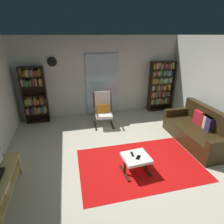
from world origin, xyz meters
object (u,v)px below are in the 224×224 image
at_px(cell_phone, 138,157).
at_px(tv_remote, 132,154).
at_px(bookshelf_near_sofa, 161,85).
at_px(wall_clock, 52,62).
at_px(leather_sofa, 199,131).
at_px(ottoman, 136,159).
at_px(lounge_armchair, 103,108).
at_px(bookshelf_near_tv, 34,94).

bearing_deg(cell_phone, tv_remote, 161.57).
distance_m(bookshelf_near_sofa, cell_phone, 3.71).
bearing_deg(bookshelf_near_sofa, wall_clock, 177.97).
distance_m(leather_sofa, cell_phone, 2.10).
bearing_deg(ottoman, lounge_armchair, 95.63).
xyz_separation_m(lounge_armchair, cell_phone, (0.25, -2.34, -0.16)).
height_order(bookshelf_near_tv, leather_sofa, bookshelf_near_tv).
bearing_deg(lounge_armchair, cell_phone, -83.87).
xyz_separation_m(bookshelf_near_tv, wall_clock, (0.62, 0.16, 0.92)).
height_order(leather_sofa, ottoman, leather_sofa).
bearing_deg(lounge_armchair, leather_sofa, -35.58).
bearing_deg(tv_remote, bookshelf_near_tv, 132.21).
bearing_deg(lounge_armchair, bookshelf_near_sofa, 18.18).
bearing_deg(bookshelf_near_sofa, lounge_armchair, -161.82).
bearing_deg(bookshelf_near_tv, cell_phone, -53.49).
bearing_deg(wall_clock, tv_remote, -63.27).
relative_size(cell_phone, wall_clock, 0.48).
bearing_deg(bookshelf_near_sofa, ottoman, -123.73).
bearing_deg(bookshelf_near_tv, wall_clock, 14.43).
xyz_separation_m(tv_remote, wall_clock, (-1.55, 3.08, 1.47)).
distance_m(tv_remote, wall_clock, 3.75).
bearing_deg(wall_clock, bookshelf_near_tv, -165.57).
xyz_separation_m(leather_sofa, wall_clock, (-3.59, 2.45, 1.53)).
bearing_deg(cell_phone, bookshelf_near_tv, 164.07).
relative_size(lounge_armchair, tv_remote, 7.10).
relative_size(bookshelf_near_sofa, cell_phone, 12.59).
xyz_separation_m(leather_sofa, cell_phone, (-1.96, -0.76, 0.06)).
height_order(bookshelf_near_sofa, leather_sofa, bookshelf_near_sofa).
bearing_deg(ottoman, wall_clock, 117.00).
height_order(bookshelf_near_tv, ottoman, bookshelf_near_tv).
bearing_deg(cell_phone, ottoman, 156.46).
height_order(bookshelf_near_sofa, cell_phone, bookshelf_near_sofa).
bearing_deg(ottoman, bookshelf_near_tv, 126.61).
bearing_deg(ottoman, bookshelf_near_sofa, 56.27).
distance_m(bookshelf_near_tv, lounge_armchair, 2.16).
relative_size(tv_remote, cell_phone, 1.03).
relative_size(bookshelf_near_tv, leather_sofa, 0.92).
xyz_separation_m(tv_remote, cell_phone, (0.08, -0.12, -0.00)).
relative_size(bookshelf_near_tv, ottoman, 3.14).
distance_m(cell_phone, wall_clock, 3.89).
distance_m(bookshelf_near_tv, cell_phone, 3.83).
bearing_deg(tv_remote, lounge_armchair, 99.92).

